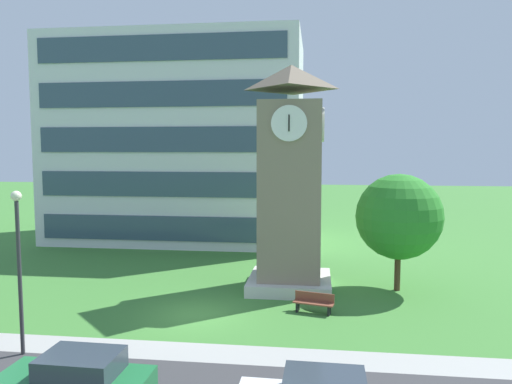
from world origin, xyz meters
The scene contains 8 objects.
ground_plane centered at (0.00, 0.00, 0.00)m, with size 160.00×160.00×0.00m, color #3D7A33.
kerb_strip centered at (0.00, -3.87, 0.00)m, with size 120.00×1.60×0.01m, color #9E9E99.
office_building centered at (-5.89, 18.18, 8.00)m, with size 19.67×10.34×16.00m.
clock_tower centered at (3.86, 4.63, 5.22)m, with size 4.26×4.26×11.58m.
park_bench centered at (5.12, 0.91, 0.46)m, with size 1.86×0.90×0.88m.
street_lamp centered at (-5.16, -4.80, 3.64)m, with size 0.36×0.36×5.87m.
tree_by_building centered at (9.41, 4.91, 3.86)m, with size 4.39×4.39×6.06m.
parked_car_green centered at (-1.38, -8.14, 0.86)m, with size 4.23×2.01×1.69m.
Camera 1 is at (5.16, -20.20, 7.30)m, focal length 33.69 mm.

